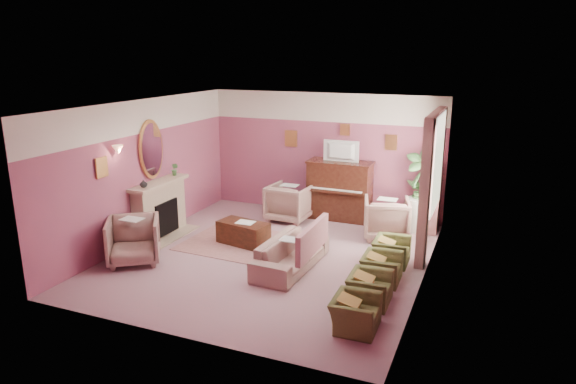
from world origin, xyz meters
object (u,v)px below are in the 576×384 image
at_px(floral_armchair_left, 289,201).
at_px(olive_chair_b, 370,284).
at_px(coffee_table, 243,233).
at_px(television, 340,150).
at_px(olive_chair_c, 382,264).
at_px(sofa, 291,248).
at_px(floral_armchair_right, 387,216).
at_px(piano, 340,191).
at_px(floral_armchair_front, 133,238).
at_px(side_table, 417,214).
at_px(olive_chair_d, 391,247).
at_px(olive_chair_a, 355,308).

bearing_deg(floral_armchair_left, olive_chair_b, -50.75).
relative_size(coffee_table, floral_armchair_left, 1.09).
bearing_deg(television, olive_chair_c, -60.74).
distance_m(sofa, floral_armchair_right, 2.48).
relative_size(piano, olive_chair_b, 1.98).
height_order(piano, floral_armchair_front, piano).
bearing_deg(sofa, side_table, 58.83).
xyz_separation_m(coffee_table, olive_chair_c, (2.89, -0.65, 0.08)).
bearing_deg(side_table, floral_armchair_right, -126.09).
bearing_deg(olive_chair_d, olive_chair_b, -90.00).
relative_size(television, olive_chair_c, 1.13).
distance_m(sofa, floral_armchair_left, 2.66).
bearing_deg(television, piano, 90.00).
xyz_separation_m(coffee_table, olive_chair_d, (2.89, 0.17, 0.08)).
distance_m(piano, sofa, 3.02).
bearing_deg(olive_chair_d, olive_chair_a, -90.00).
bearing_deg(coffee_table, piano, 60.72).
xyz_separation_m(olive_chair_b, olive_chair_c, (0.00, 0.82, 0.00)).
bearing_deg(olive_chair_b, floral_armchair_right, 97.11).
height_order(floral_armchair_front, olive_chair_c, floral_armchair_front).
height_order(coffee_table, sofa, sofa).
xyz_separation_m(floral_armchair_front, olive_chair_c, (4.29, 0.91, -0.15)).
distance_m(television, olive_chair_c, 3.55).
relative_size(coffee_table, olive_chair_a, 1.42).
distance_m(sofa, olive_chair_d, 1.82).
xyz_separation_m(television, floral_armchair_front, (-2.68, -3.79, -1.14)).
bearing_deg(sofa, olive_chair_b, -25.18).
distance_m(television, floral_armchair_front, 4.78).
xyz_separation_m(coffee_table, floral_armchair_left, (0.28, 1.72, 0.23)).
distance_m(television, olive_chair_d, 2.92).
distance_m(floral_armchair_left, floral_armchair_front, 3.69).
relative_size(coffee_table, floral_armchair_right, 1.09).
bearing_deg(piano, floral_armchair_left, -150.88).
xyz_separation_m(television, olive_chair_b, (1.61, -3.70, -1.29)).
relative_size(floral_armchair_front, olive_chair_c, 1.30).
distance_m(piano, olive_chair_d, 2.68).
height_order(television, olive_chair_a, television).
distance_m(television, olive_chair_b, 4.24).
bearing_deg(floral_armchair_left, olive_chair_a, -56.97).
relative_size(olive_chair_d, side_table, 1.01).
height_order(coffee_table, olive_chair_d, olive_chair_d).
bearing_deg(olive_chair_b, floral_armchair_front, -178.81).
xyz_separation_m(olive_chair_c, olive_chair_d, (0.00, 0.82, 0.00)).
xyz_separation_m(television, coffee_table, (-1.28, -2.23, -1.38)).
relative_size(olive_chair_a, side_table, 1.01).
bearing_deg(floral_armchair_left, piano, 29.12).
distance_m(piano, television, 0.95).
bearing_deg(piano, coffee_table, -119.28).
relative_size(floral_armchair_right, side_table, 1.31).
height_order(piano, olive_chair_b, piano).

